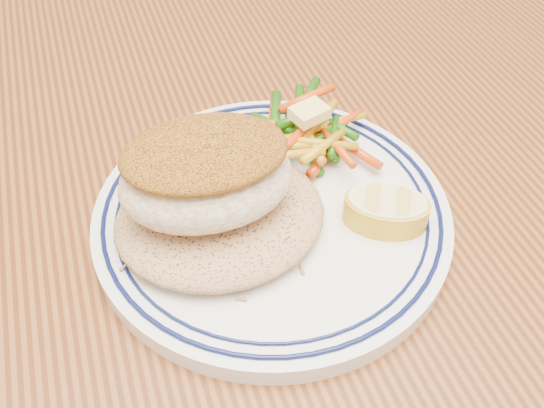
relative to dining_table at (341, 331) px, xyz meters
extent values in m
cube|color=#502610|center=(0.00, 0.00, 0.08)|extent=(1.50, 0.90, 0.04)
cylinder|color=white|center=(-0.04, 0.04, 0.10)|extent=(0.24, 0.24, 0.01)
torus|color=#0A113F|center=(-0.04, 0.04, 0.11)|extent=(0.23, 0.23, 0.00)
torus|color=#0A113F|center=(-0.04, 0.04, 0.11)|extent=(0.21, 0.21, 0.00)
ellipsoid|color=#A67E53|center=(-0.08, 0.04, 0.13)|extent=(0.14, 0.12, 0.03)
ellipsoid|color=beige|center=(-0.09, 0.04, 0.15)|extent=(0.11, 0.09, 0.05)
ellipsoid|color=#915B17|center=(-0.08, 0.04, 0.18)|extent=(0.11, 0.08, 0.02)
cylinder|color=#BE8F14|center=(0.00, 0.10, 0.12)|extent=(0.05, 0.03, 0.01)
cylinder|color=#1B550A|center=(0.00, 0.08, 0.12)|extent=(0.01, 0.05, 0.01)
cylinder|color=#D33E0A|center=(0.01, 0.07, 0.12)|extent=(0.04, 0.04, 0.01)
cylinder|color=#BE8F14|center=(-0.03, 0.12, 0.12)|extent=(0.05, 0.03, 0.02)
cylinder|color=#1B550A|center=(-0.01, 0.11, 0.12)|extent=(0.03, 0.05, 0.01)
cylinder|color=#D33E0A|center=(-0.01, 0.12, 0.12)|extent=(0.03, 0.05, 0.01)
cylinder|color=#1B550A|center=(0.02, 0.09, 0.12)|extent=(0.03, 0.04, 0.01)
cylinder|color=#D33E0A|center=(0.03, 0.07, 0.12)|extent=(0.03, 0.05, 0.01)
cylinder|color=#BE8F14|center=(0.03, 0.10, 0.12)|extent=(0.06, 0.01, 0.01)
cylinder|color=#D33E0A|center=(0.03, 0.10, 0.12)|extent=(0.05, 0.02, 0.01)
cylinder|color=#1B550A|center=(0.02, 0.09, 0.12)|extent=(0.04, 0.03, 0.01)
cylinder|color=#BE8F14|center=(-0.01, 0.10, 0.12)|extent=(0.06, 0.01, 0.01)
cylinder|color=#1B550A|center=(0.03, 0.10, 0.12)|extent=(0.02, 0.05, 0.01)
cylinder|color=#1B550A|center=(-0.01, 0.11, 0.12)|extent=(0.04, 0.04, 0.01)
cylinder|color=#1B550A|center=(-0.01, 0.12, 0.12)|extent=(0.03, 0.05, 0.01)
cylinder|color=#1B550A|center=(0.02, 0.09, 0.13)|extent=(0.03, 0.04, 0.01)
cylinder|color=#1B550A|center=(0.01, 0.11, 0.13)|extent=(0.05, 0.02, 0.01)
cylinder|color=#BE8F14|center=(0.00, 0.08, 0.13)|extent=(0.01, 0.05, 0.01)
cylinder|color=#D33E0A|center=(-0.02, 0.11, 0.13)|extent=(0.05, 0.02, 0.01)
cylinder|color=#D33E0A|center=(0.02, 0.07, 0.13)|extent=(0.01, 0.06, 0.01)
cylinder|color=#1B550A|center=(0.00, 0.11, 0.13)|extent=(0.03, 0.06, 0.02)
cylinder|color=#BE8F14|center=(-0.01, 0.08, 0.13)|extent=(0.05, 0.01, 0.01)
cylinder|color=#BE8F14|center=(0.00, 0.08, 0.13)|extent=(0.06, 0.02, 0.01)
cylinder|color=#1B550A|center=(0.01, 0.12, 0.13)|extent=(0.04, 0.04, 0.01)
cylinder|color=#BE8F14|center=(0.01, 0.10, 0.13)|extent=(0.04, 0.03, 0.01)
cylinder|color=#BE8F14|center=(0.01, 0.07, 0.13)|extent=(0.05, 0.03, 0.01)
cylinder|color=#BE8F14|center=(-0.02, 0.07, 0.13)|extent=(0.06, 0.02, 0.01)
cylinder|color=#D33E0A|center=(0.01, 0.12, 0.13)|extent=(0.05, 0.01, 0.01)
cylinder|color=#D33E0A|center=(-0.02, 0.08, 0.13)|extent=(0.05, 0.04, 0.01)
cube|color=#FFDD7C|center=(0.00, 0.09, 0.15)|extent=(0.03, 0.03, 0.01)
torus|color=white|center=(0.02, 0.01, 0.13)|extent=(0.07, 0.07, 0.00)
camera|label=1|loc=(-0.13, -0.22, 0.41)|focal=40.00mm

